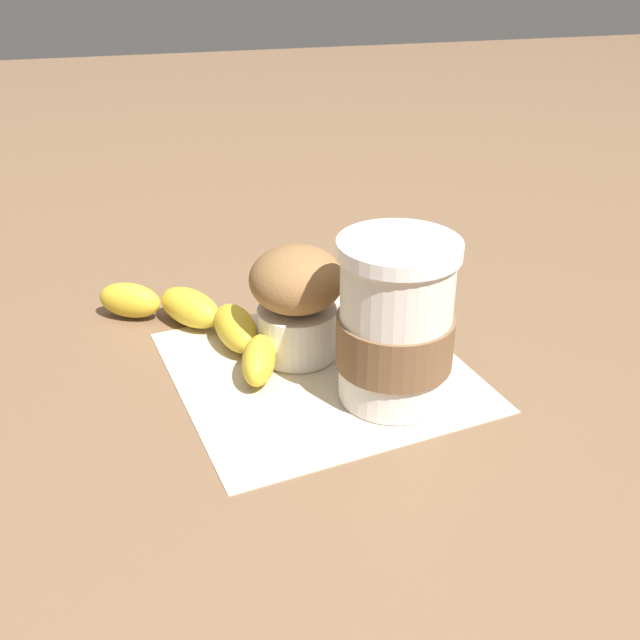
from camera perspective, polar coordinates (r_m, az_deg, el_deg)
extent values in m
plane|color=brown|center=(0.57, 0.00, -3.89)|extent=(3.00, 3.00, 0.00)
cube|color=beige|center=(0.57, 0.00, -3.83)|extent=(0.24, 0.24, 0.00)
cylinder|color=silver|center=(0.52, 5.74, -0.61)|extent=(0.08, 0.08, 0.11)
cylinder|color=white|center=(0.49, 6.08, 5.46)|extent=(0.08, 0.08, 0.01)
cylinder|color=brown|center=(0.52, 5.69, -1.50)|extent=(0.08, 0.08, 0.04)
cylinder|color=white|center=(0.58, -1.73, -0.86)|extent=(0.06, 0.06, 0.04)
ellipsoid|color=olive|center=(0.56, -1.80, 3.12)|extent=(0.07, 0.07, 0.05)
ellipsoid|color=gold|center=(0.55, -4.63, -3.18)|extent=(0.04, 0.06, 0.03)
ellipsoid|color=gold|center=(0.60, -6.40, -0.62)|extent=(0.04, 0.07, 0.03)
ellipsoid|color=gold|center=(0.63, -9.87, 0.95)|extent=(0.06, 0.07, 0.03)
ellipsoid|color=gold|center=(0.66, -14.29, 1.47)|extent=(0.06, 0.05, 0.03)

